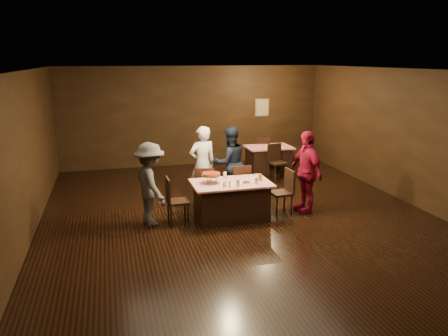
{
  "coord_description": "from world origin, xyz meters",
  "views": [
    {
      "loc": [
        -2.52,
        -8.08,
        3.22
      ],
      "look_at": [
        -0.25,
        0.42,
        1.0
      ],
      "focal_mm": 35.0,
      "sensor_mm": 36.0,
      "label": 1
    }
  ],
  "objects_px": {
    "glass_back": "(225,175)",
    "glass_front_left": "(238,183)",
    "back_table": "(268,160)",
    "chair_far_left": "(204,187)",
    "chair_back_near": "(278,162)",
    "diner_navy_hoodie": "(230,163)",
    "chair_end_left": "(178,200)",
    "main_table": "(231,200)",
    "chair_back_far": "(261,152)",
    "pizza_stand": "(211,174)",
    "diner_grey_knit": "(150,184)",
    "diner_white_jacket": "(203,164)",
    "glass_front_right": "(256,181)",
    "diner_red_shirt": "(306,172)",
    "chair_end_right": "(281,192)",
    "chair_far_right": "(239,185)",
    "plate_empty": "(254,178)",
    "glass_amber": "(260,178)"
  },
  "relations": [
    {
      "from": "chair_far_left",
      "to": "chair_far_right",
      "type": "bearing_deg",
      "value": -170.4
    },
    {
      "from": "main_table",
      "to": "diner_navy_hoodie",
      "type": "relative_size",
      "value": 0.94
    },
    {
      "from": "chair_far_right",
      "to": "pizza_stand",
      "type": "relative_size",
      "value": 2.5
    },
    {
      "from": "chair_far_right",
      "to": "chair_end_left",
      "type": "bearing_deg",
      "value": 24.71
    },
    {
      "from": "chair_end_right",
      "to": "plate_empty",
      "type": "bearing_deg",
      "value": -108.83
    },
    {
      "from": "glass_amber",
      "to": "back_table",
      "type": "bearing_deg",
      "value": 66.51
    },
    {
      "from": "diner_white_jacket",
      "to": "main_table",
      "type": "bearing_deg",
      "value": 93.37
    },
    {
      "from": "chair_back_near",
      "to": "chair_back_far",
      "type": "relative_size",
      "value": 1.0
    },
    {
      "from": "diner_navy_hoodie",
      "to": "chair_end_left",
      "type": "bearing_deg",
      "value": 33.13
    },
    {
      "from": "chair_end_right",
      "to": "diner_navy_hoodie",
      "type": "xyz_separation_m",
      "value": [
        -0.76,
        1.31,
        0.38
      ]
    },
    {
      "from": "chair_far_left",
      "to": "chair_back_far",
      "type": "height_order",
      "value": "same"
    },
    {
      "from": "chair_end_left",
      "to": "diner_white_jacket",
      "type": "xyz_separation_m",
      "value": [
        0.78,
        1.28,
        0.4
      ]
    },
    {
      "from": "chair_end_right",
      "to": "chair_back_near",
      "type": "distance_m",
      "value": 2.74
    },
    {
      "from": "chair_far_left",
      "to": "diner_white_jacket",
      "type": "xyz_separation_m",
      "value": [
        0.08,
        0.53,
        0.4
      ]
    },
    {
      "from": "diner_navy_hoodie",
      "to": "diner_grey_knit",
      "type": "height_order",
      "value": "diner_navy_hoodie"
    },
    {
      "from": "back_table",
      "to": "pizza_stand",
      "type": "distance_m",
      "value": 4.08
    },
    {
      "from": "back_table",
      "to": "diner_red_shirt",
      "type": "bearing_deg",
      "value": -96.68
    },
    {
      "from": "plate_empty",
      "to": "chair_far_right",
      "type": "bearing_deg",
      "value": 104.04
    },
    {
      "from": "diner_red_shirt",
      "to": "pizza_stand",
      "type": "bearing_deg",
      "value": -99.65
    },
    {
      "from": "diner_grey_knit",
      "to": "plate_empty",
      "type": "bearing_deg",
      "value": -104.63
    },
    {
      "from": "chair_far_left",
      "to": "chair_back_far",
      "type": "xyz_separation_m",
      "value": [
        2.44,
        3.12,
        0.0
      ]
    },
    {
      "from": "pizza_stand",
      "to": "glass_back",
      "type": "bearing_deg",
      "value": 35.54
    },
    {
      "from": "chair_far_left",
      "to": "plate_empty",
      "type": "distance_m",
      "value": 1.16
    },
    {
      "from": "chair_back_near",
      "to": "diner_navy_hoodie",
      "type": "distance_m",
      "value": 2.15
    },
    {
      "from": "back_table",
      "to": "chair_far_left",
      "type": "relative_size",
      "value": 1.37
    },
    {
      "from": "main_table",
      "to": "chair_far_left",
      "type": "distance_m",
      "value": 0.85
    },
    {
      "from": "glass_back",
      "to": "pizza_stand",
      "type": "bearing_deg",
      "value": -144.46
    },
    {
      "from": "chair_end_right",
      "to": "diner_navy_hoodie",
      "type": "relative_size",
      "value": 0.56
    },
    {
      "from": "chair_back_far",
      "to": "glass_front_left",
      "type": "distance_m",
      "value": 4.64
    },
    {
      "from": "glass_back",
      "to": "glass_front_left",
      "type": "bearing_deg",
      "value": -80.54
    },
    {
      "from": "back_table",
      "to": "chair_far_left",
      "type": "bearing_deg",
      "value": -134.11
    },
    {
      "from": "diner_navy_hoodie",
      "to": "glass_front_right",
      "type": "distance_m",
      "value": 1.56
    },
    {
      "from": "glass_back",
      "to": "diner_red_shirt",
      "type": "bearing_deg",
      "value": -9.39
    },
    {
      "from": "main_table",
      "to": "glass_back",
      "type": "bearing_deg",
      "value": 99.46
    },
    {
      "from": "back_table",
      "to": "pizza_stand",
      "type": "relative_size",
      "value": 3.42
    },
    {
      "from": "main_table",
      "to": "chair_end_left",
      "type": "distance_m",
      "value": 1.1
    },
    {
      "from": "chair_end_left",
      "to": "plate_empty",
      "type": "xyz_separation_m",
      "value": [
        1.65,
        0.15,
        0.3
      ]
    },
    {
      "from": "main_table",
      "to": "chair_end_left",
      "type": "relative_size",
      "value": 1.68
    },
    {
      "from": "diner_grey_knit",
      "to": "diner_white_jacket",
      "type": "bearing_deg",
      "value": -63.8
    },
    {
      "from": "back_table",
      "to": "chair_end_left",
      "type": "xyz_separation_m",
      "value": [
        -3.14,
        -3.27,
        0.09
      ]
    },
    {
      "from": "chair_far_left",
      "to": "pizza_stand",
      "type": "height_order",
      "value": "pizza_stand"
    },
    {
      "from": "chair_end_left",
      "to": "diner_red_shirt",
      "type": "height_order",
      "value": "diner_red_shirt"
    },
    {
      "from": "chair_end_right",
      "to": "diner_grey_knit",
      "type": "height_order",
      "value": "diner_grey_knit"
    },
    {
      "from": "chair_back_far",
      "to": "plate_empty",
      "type": "relative_size",
      "value": 3.8
    },
    {
      "from": "chair_end_right",
      "to": "diner_grey_knit",
      "type": "xyz_separation_m",
      "value": [
        -2.72,
        0.09,
        0.35
      ]
    },
    {
      "from": "diner_navy_hoodie",
      "to": "glass_front_right",
      "type": "bearing_deg",
      "value": 84.88
    },
    {
      "from": "chair_end_right",
      "to": "glass_back",
      "type": "relative_size",
      "value": 6.79
    },
    {
      "from": "plate_empty",
      "to": "main_table",
      "type": "bearing_deg",
      "value": -164.74
    },
    {
      "from": "chair_far_left",
      "to": "pizza_stand",
      "type": "distance_m",
      "value": 0.85
    },
    {
      "from": "main_table",
      "to": "glass_front_right",
      "type": "bearing_deg",
      "value": -29.05
    }
  ]
}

